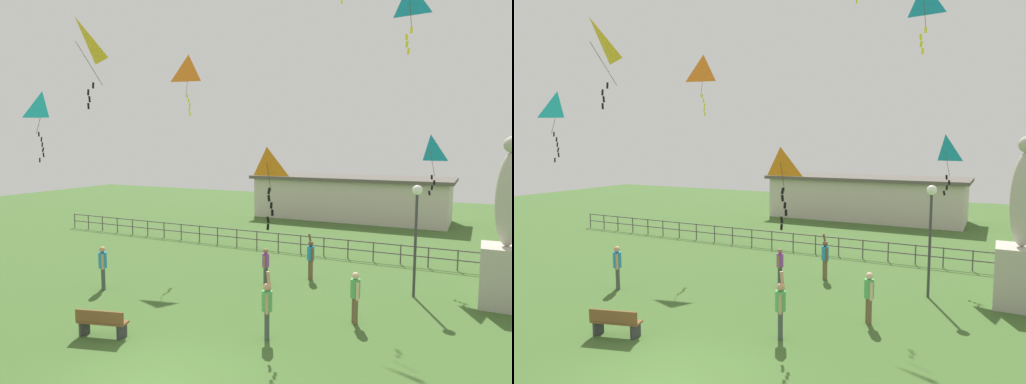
% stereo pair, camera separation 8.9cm
% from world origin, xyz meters
% --- Properties ---
extents(statue_monument, '(1.59, 1.59, 5.91)m').
position_xyz_m(statue_monument, '(7.44, 9.77, 1.93)').
color(statue_monument, '#B2AD9E').
rests_on(statue_monument, ground_plane).
extents(lamppost, '(0.36, 0.36, 4.17)m').
position_xyz_m(lamppost, '(4.48, 9.43, 3.05)').
color(lamppost, '#38383D').
rests_on(lamppost, ground_plane).
extents(park_bench, '(1.56, 0.79, 0.85)m').
position_xyz_m(park_bench, '(-3.19, 1.61, 0.46)').
color(park_bench, brown).
rests_on(park_bench, ground_plane).
extents(person_0, '(0.32, 0.43, 1.65)m').
position_xyz_m(person_0, '(3.17, 5.98, 0.95)').
color(person_0, brown).
rests_on(person_0, ground_plane).
extents(person_1, '(0.31, 0.52, 1.95)m').
position_xyz_m(person_1, '(1.18, 3.68, 0.98)').
color(person_1, '#3F4C47').
rests_on(person_1, ground_plane).
extents(person_2, '(0.28, 0.45, 1.50)m').
position_xyz_m(person_2, '(-1.03, 8.27, 0.86)').
color(person_2, '#3F4C47').
rests_on(person_2, ground_plane).
extents(person_3, '(0.38, 0.40, 1.70)m').
position_xyz_m(person_3, '(-6.47, 4.98, 0.98)').
color(person_3, '#3F4C47').
rests_on(person_3, ground_plane).
extents(person_4, '(0.37, 0.48, 1.91)m').
position_xyz_m(person_4, '(0.30, 9.85, 0.96)').
color(person_4, brown).
rests_on(person_4, ground_plane).
extents(kite_0, '(1.21, 0.80, 3.03)m').
position_xyz_m(kite_0, '(-6.87, 11.57, 9.28)').
color(kite_0, orange).
extents(kite_1, '(0.93, 0.68, 2.18)m').
position_xyz_m(kite_1, '(4.25, 7.66, 10.15)').
color(kite_1, '#198CD1').
extents(kite_2, '(1.37, 1.33, 2.77)m').
position_xyz_m(kite_2, '(-5.13, 2.86, 8.82)').
color(kite_2, yellow).
extents(kite_3, '(0.88, 1.08, 2.45)m').
position_xyz_m(kite_3, '(4.61, 12.03, 5.31)').
color(kite_3, '#198CD1').
extents(kite_5, '(1.02, 1.06, 2.97)m').
position_xyz_m(kite_5, '(-10.46, 5.81, 7.11)').
color(kite_5, '#19B2B2').
extents(kite_6, '(0.86, 0.46, 2.51)m').
position_xyz_m(kite_6, '(0.86, 4.34, 4.98)').
color(kite_6, orange).
extents(waterfront_railing, '(36.04, 0.06, 0.95)m').
position_xyz_m(waterfront_railing, '(-0.39, 14.00, 0.62)').
color(waterfront_railing, '#4C4742').
rests_on(waterfront_railing, ground_plane).
extents(pavilion_building, '(14.57, 5.16, 3.20)m').
position_xyz_m(pavilion_building, '(-2.34, 26.00, 1.62)').
color(pavilion_building, beige).
rests_on(pavilion_building, ground_plane).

